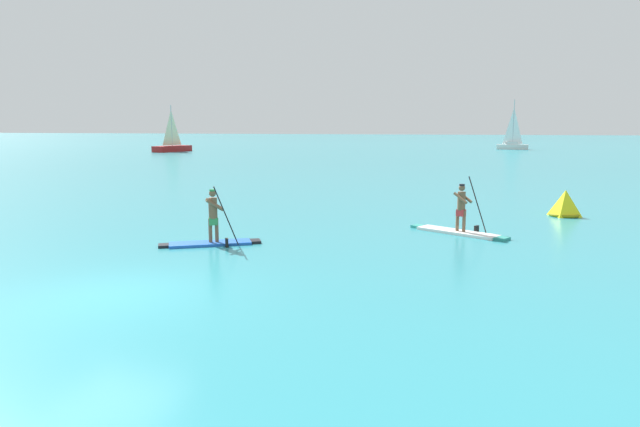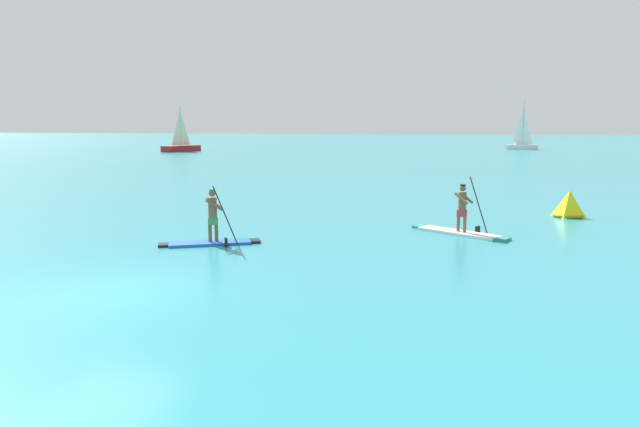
{
  "view_description": "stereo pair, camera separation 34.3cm",
  "coord_description": "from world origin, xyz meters",
  "px_view_note": "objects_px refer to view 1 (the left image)",
  "views": [
    {
      "loc": [
        7.22,
        -10.46,
        3.59
      ],
      "look_at": [
        2.6,
        7.32,
        0.77
      ],
      "focal_mm": 32.34,
      "sensor_mm": 36.0,
      "label": 1
    },
    {
      "loc": [
        7.55,
        -10.37,
        3.59
      ],
      "look_at": [
        2.6,
        7.32,
        0.77
      ],
      "focal_mm": 32.34,
      "sensor_mm": 36.0,
      "label": 2
    }
  ],
  "objects_px": {
    "paddleboarder_far_right": "(460,223)",
    "sailboat_left_horizon": "(172,146)",
    "race_marker_buoy": "(565,205)",
    "paddleboarder_mid_center": "(212,232)",
    "sailboat_right_horizon": "(512,143)"
  },
  "relations": [
    {
      "from": "paddleboarder_far_right",
      "to": "sailboat_left_horizon",
      "type": "relative_size",
      "value": 0.53
    },
    {
      "from": "paddleboarder_far_right",
      "to": "paddleboarder_mid_center",
      "type": "bearing_deg",
      "value": -122.52
    },
    {
      "from": "paddleboarder_mid_center",
      "to": "paddleboarder_far_right",
      "type": "relative_size",
      "value": 0.88
    },
    {
      "from": "sailboat_left_horizon",
      "to": "paddleboarder_far_right",
      "type": "bearing_deg",
      "value": 51.69
    },
    {
      "from": "paddleboarder_far_right",
      "to": "race_marker_buoy",
      "type": "relative_size",
      "value": 2.58
    },
    {
      "from": "paddleboarder_far_right",
      "to": "race_marker_buoy",
      "type": "xyz_separation_m",
      "value": [
        3.99,
        4.92,
        0.11
      ]
    },
    {
      "from": "paddleboarder_far_right",
      "to": "sailboat_right_horizon",
      "type": "distance_m",
      "value": 72.25
    },
    {
      "from": "paddleboarder_mid_center",
      "to": "sailboat_right_horizon",
      "type": "xyz_separation_m",
      "value": [
        13.55,
        75.72,
        0.62
      ]
    },
    {
      "from": "race_marker_buoy",
      "to": "sailboat_left_horizon",
      "type": "height_order",
      "value": "sailboat_left_horizon"
    },
    {
      "from": "paddleboarder_mid_center",
      "to": "sailboat_right_horizon",
      "type": "distance_m",
      "value": 76.93
    },
    {
      "from": "paddleboarder_mid_center",
      "to": "race_marker_buoy",
      "type": "bearing_deg",
      "value": 9.04
    },
    {
      "from": "paddleboarder_mid_center",
      "to": "race_marker_buoy",
      "type": "xyz_separation_m",
      "value": [
        11.2,
        8.67,
        0.06
      ]
    },
    {
      "from": "paddleboarder_mid_center",
      "to": "paddleboarder_far_right",
      "type": "xyz_separation_m",
      "value": [
        7.22,
        3.75,
        -0.05
      ]
    },
    {
      "from": "paddleboarder_far_right",
      "to": "sailboat_left_horizon",
      "type": "bearing_deg",
      "value": 157.04
    },
    {
      "from": "paddleboarder_far_right",
      "to": "sailboat_left_horizon",
      "type": "xyz_separation_m",
      "value": [
        -39.35,
        52.2,
        0.39
      ]
    }
  ]
}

